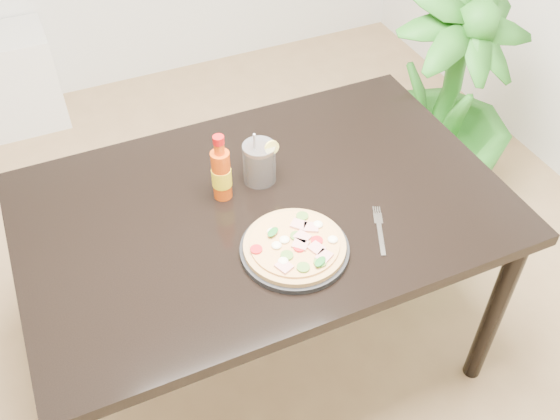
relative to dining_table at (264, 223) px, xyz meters
name	(u,v)px	position (x,y,z in m)	size (l,w,h in m)	color
dining_table	(264,223)	(0.00, 0.00, 0.00)	(1.40, 0.90, 0.75)	black
plate	(295,250)	(0.00, -0.21, 0.09)	(0.29, 0.29, 0.02)	black
pizza	(295,245)	(0.00, -0.21, 0.11)	(0.27, 0.27, 0.03)	tan
hot_sauce_bottle	(221,173)	(-0.09, 0.08, 0.17)	(0.06, 0.06, 0.22)	#D2450C
cola_cup	(259,163)	(0.03, 0.10, 0.14)	(0.10, 0.10, 0.19)	black
fork	(379,229)	(0.25, -0.23, 0.09)	(0.09, 0.18, 0.00)	silver
houseplant	(444,104)	(0.99, 0.46, -0.14)	(0.59, 0.59, 1.06)	#25721E
plant_pot	(427,181)	(0.99, 0.46, -0.56)	(0.28, 0.28, 0.22)	brown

